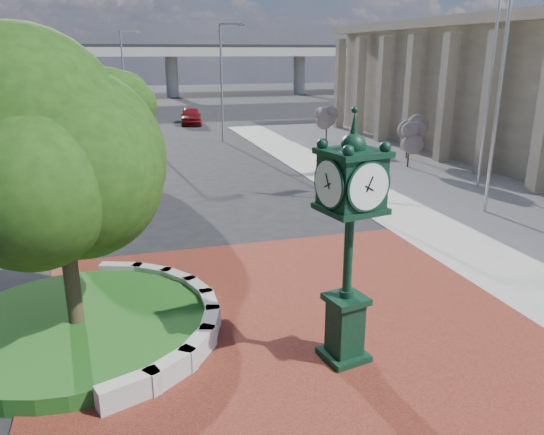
{
  "coord_description": "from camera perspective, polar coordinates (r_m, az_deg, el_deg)",
  "views": [
    {
      "loc": [
        -3.73,
        -12.2,
        6.54
      ],
      "look_at": [
        0.31,
        1.5,
        2.06
      ],
      "focal_mm": 35.0,
      "sensor_mm": 36.0,
      "label": 1
    }
  ],
  "objects": [
    {
      "name": "planter_wall",
      "position": [
        13.75,
        -10.51,
        -10.02
      ],
      "size": [
        2.96,
        6.77,
        0.54
      ],
      "color": "#9E9B93",
      "rests_on": "ground"
    },
    {
      "name": "tree_street",
      "position": [
        30.38,
        -17.14,
        10.43
      ],
      "size": [
        4.4,
        4.4,
        5.45
      ],
      "color": "#38281C",
      "rests_on": "ground"
    },
    {
      "name": "flagpole_b",
      "position": [
        27.8,
        22.55,
        14.49
      ],
      "size": [
        1.7,
        0.6,
        11.19
      ],
      "color": "silver",
      "rests_on": "ground"
    },
    {
      "name": "flagpole_a",
      "position": [
        23.47,
        23.52,
        14.5
      ],
      "size": [
        1.76,
        0.57,
        11.53
      ],
      "color": "silver",
      "rests_on": "ground"
    },
    {
      "name": "sidewalk",
      "position": [
        30.41,
        24.62,
        3.44
      ],
      "size": [
        20.0,
        50.0,
        0.04
      ],
      "primitive_type": "cube",
      "color": "#9E9B93",
      "rests_on": "ground"
    },
    {
      "name": "shrub_mid",
      "position": [
        34.82,
        14.42,
        8.71
      ],
      "size": [
        1.2,
        1.2,
        2.2
      ],
      "color": "#38281C",
      "rests_on": "ground"
    },
    {
      "name": "ground",
      "position": [
        14.34,
        0.51,
        -9.73
      ],
      "size": [
        200.0,
        200.0,
        0.0
      ],
      "primitive_type": "plane",
      "color": "black",
      "rests_on": "ground"
    },
    {
      "name": "street_lamp_far",
      "position": [
        50.8,
        -15.47,
        14.93
      ],
      "size": [
        1.86,
        0.24,
        8.31
      ],
      "color": "slate",
      "rests_on": "ground"
    },
    {
      "name": "shrub_far",
      "position": [
        40.43,
        5.9,
        10.3
      ],
      "size": [
        1.2,
        1.2,
        2.2
      ],
      "color": "#38281C",
      "rests_on": "ground"
    },
    {
      "name": "tree_planter",
      "position": [
        12.58,
        -21.82,
        3.23
      ],
      "size": [
        5.2,
        5.2,
        6.33
      ],
      "color": "#38281C",
      "rests_on": "ground"
    },
    {
      "name": "street_lamp_near",
      "position": [
        40.3,
        -5.17,
        15.12
      ],
      "size": [
        1.81,
        0.86,
        8.48
      ],
      "color": "slate",
      "rests_on": "ground"
    },
    {
      "name": "plaza",
      "position": [
        13.48,
        1.77,
        -11.51
      ],
      "size": [
        12.0,
        12.0,
        0.04
      ],
      "primitive_type": "cube",
      "color": "maroon",
      "rests_on": "ground"
    },
    {
      "name": "shrub_near",
      "position": [
        32.15,
        14.57,
        8.01
      ],
      "size": [
        1.2,
        1.2,
        2.2
      ],
      "color": "#38281C",
      "rests_on": "ground"
    },
    {
      "name": "overpass",
      "position": [
        82.27,
        -14.63,
        16.89
      ],
      "size": [
        90.0,
        12.0,
        7.5
      ],
      "color": "#9E9B93",
      "rests_on": "ground"
    },
    {
      "name": "post_clock",
      "position": [
        11.03,
        8.31,
        -1.54
      ],
      "size": [
        1.31,
        1.31,
        5.45
      ],
      "color": "black",
      "rests_on": "ground"
    },
    {
      "name": "parked_car",
      "position": [
        51.12,
        -8.71,
        10.78
      ],
      "size": [
        2.47,
        4.9,
        1.6
      ],
      "primitive_type": "imported",
      "rotation": [
        0.0,
        0.0,
        -0.13
      ],
      "color": "maroon",
      "rests_on": "ground"
    },
    {
      "name": "grass_bed",
      "position": [
        13.81,
        -20.16,
        -11.09
      ],
      "size": [
        6.1,
        6.1,
        0.4
      ],
      "primitive_type": "cylinder",
      "color": "#144815",
      "rests_on": "ground"
    }
  ]
}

